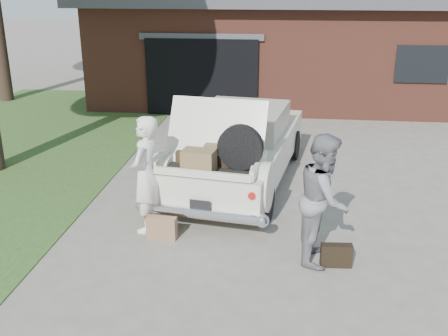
# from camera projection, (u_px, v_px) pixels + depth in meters

# --- Properties ---
(ground) EXTENTS (90.00, 90.00, 0.00)m
(ground) POSITION_uv_depth(u_px,v_px,m) (219.00, 253.00, 7.64)
(ground) COLOR gray
(ground) RESTS_ON ground
(house) EXTENTS (12.80, 7.80, 3.30)m
(house) POSITION_uv_depth(u_px,v_px,m) (290.00, 44.00, 17.67)
(house) COLOR brown
(house) RESTS_ON ground
(sedan) EXTENTS (2.61, 5.17, 1.94)m
(sedan) POSITION_uv_depth(u_px,v_px,m) (238.00, 146.00, 10.06)
(sedan) COLOR beige
(sedan) RESTS_ON ground
(woman_left) EXTENTS (0.55, 0.74, 1.85)m
(woman_left) POSITION_uv_depth(u_px,v_px,m) (146.00, 175.00, 8.05)
(woman_left) COLOR white
(woman_left) RESTS_ON ground
(woman_right) EXTENTS (0.82, 0.99, 1.84)m
(woman_right) POSITION_uv_depth(u_px,v_px,m) (324.00, 198.00, 7.19)
(woman_right) COLOR gray
(woman_right) RESTS_ON ground
(suitcase_left) EXTENTS (0.47, 0.19, 0.36)m
(suitcase_left) POSITION_uv_depth(u_px,v_px,m) (162.00, 228.00, 8.00)
(suitcase_left) COLOR #986E4D
(suitcase_left) RESTS_ON ground
(suitcase_right) EXTENTS (0.44, 0.17, 0.33)m
(suitcase_right) POSITION_uv_depth(u_px,v_px,m) (336.00, 255.00, 7.23)
(suitcase_right) COLOR black
(suitcase_right) RESTS_ON ground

